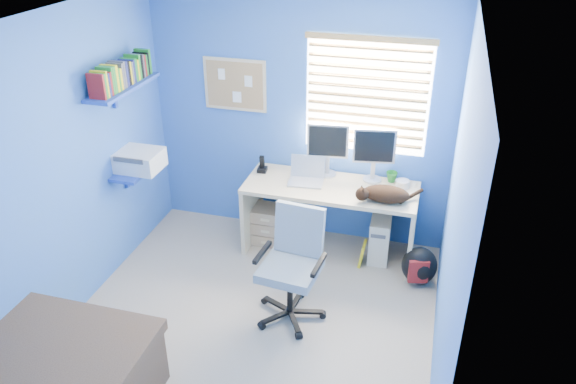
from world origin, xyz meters
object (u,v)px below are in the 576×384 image
(office_chair, at_px, (292,279))
(desk, at_px, (330,219))
(laptop, at_px, (306,172))
(cat, at_px, (386,194))
(tower_pc, at_px, (380,236))

(office_chair, bearing_deg, desk, 84.06)
(laptop, xyz_separation_m, office_chair, (0.14, -1.02, -0.49))
(laptop, distance_m, cat, 0.81)
(tower_pc, xyz_separation_m, office_chair, (-0.61, -1.08, 0.14))
(desk, xyz_separation_m, laptop, (-0.25, 0.00, 0.48))
(laptop, height_order, office_chair, office_chair)
(desk, xyz_separation_m, tower_pc, (0.50, 0.06, -0.14))
(desk, bearing_deg, laptop, 179.50)
(cat, relative_size, tower_pc, 0.94)
(laptop, height_order, tower_pc, laptop)
(desk, xyz_separation_m, office_chair, (-0.11, -1.02, -0.01))
(cat, bearing_deg, tower_pc, 77.77)
(office_chair, bearing_deg, cat, 53.07)
(laptop, bearing_deg, tower_pc, -1.41)
(tower_pc, bearing_deg, cat, -82.97)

